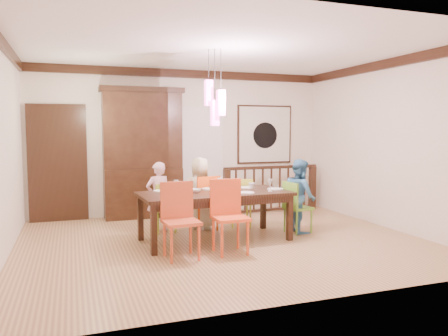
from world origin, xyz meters
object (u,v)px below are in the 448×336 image
object	(u,v)px
balustrade	(271,188)
person_far_left	(158,197)
chair_far_left	(164,204)
person_far_mid	(200,193)
chair_end_right	(298,203)
china_hutch	(143,153)
person_end_right	(300,196)
dining_table	(215,197)

from	to	relation	value
balustrade	person_far_left	world-z (taller)	person_far_left
chair_far_left	person_far_mid	xyz separation A→B (m)	(0.64, 0.02, 0.14)
chair_end_right	china_hutch	xyz separation A→B (m)	(-2.21, 2.15, 0.77)
chair_far_left	person_end_right	distance (m)	2.27
chair_end_right	china_hutch	size ratio (longest dim) A/B	0.34
chair_end_right	balustrade	xyz separation A→B (m)	(0.37, 1.80, 0.01)
china_hutch	person_far_left	distance (m)	1.48
chair_end_right	chair_far_left	bearing A→B (deg)	58.90
china_hutch	person_end_right	bearing A→B (deg)	-43.57
chair_end_right	china_hutch	world-z (taller)	china_hutch
chair_far_left	china_hutch	xyz separation A→B (m)	(-0.12, 1.37, 0.78)
balustrade	person_far_mid	bearing A→B (deg)	-153.75
dining_table	chair_end_right	size ratio (longest dim) A/B	2.75
chair_end_right	person_far_left	bearing A→B (deg)	58.35
china_hutch	person_far_left	bearing A→B (deg)	-88.23
china_hutch	balustrade	size ratio (longest dim) A/B	1.18
person_far_left	person_far_mid	size ratio (longest dim) A/B	0.95
chair_far_left	chair_end_right	distance (m)	2.23
balustrade	person_end_right	size ratio (longest dim) A/B	1.74
chair_end_right	person_far_left	distance (m)	2.33
china_hutch	person_far_mid	distance (m)	1.68
person_far_left	china_hutch	bearing A→B (deg)	-101.54
dining_table	person_end_right	world-z (taller)	person_end_right
dining_table	balustrade	bearing A→B (deg)	42.03
dining_table	chair_end_right	xyz separation A→B (m)	(1.46, 0.04, -0.19)
chair_far_left	person_end_right	bearing A→B (deg)	152.24
chair_far_left	person_far_left	bearing A→B (deg)	-42.11
dining_table	china_hutch	xyz separation A→B (m)	(-0.75, 2.19, 0.58)
person_end_right	chair_far_left	bearing A→B (deg)	75.95
dining_table	chair_far_left	bearing A→B (deg)	124.78
china_hutch	person_far_left	xyz separation A→B (m)	(0.04, -1.32, -0.67)
chair_end_right	balustrade	size ratio (longest dim) A/B	0.40
dining_table	person_far_mid	xyz separation A→B (m)	(0.01, 0.83, -0.06)
china_hutch	balustrade	world-z (taller)	china_hutch
person_far_left	person_end_right	distance (m)	2.36
chair_far_left	person_far_mid	size ratio (longest dim) A/B	0.67
china_hutch	chair_far_left	bearing A→B (deg)	-85.07
person_far_mid	dining_table	bearing A→B (deg)	98.81
dining_table	person_far_left	xyz separation A→B (m)	(-0.71, 0.87, -0.09)
chair_far_left	person_end_right	world-z (taller)	person_end_right
chair_far_left	balustrade	size ratio (longest dim) A/B	0.39
chair_far_left	china_hutch	distance (m)	1.58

